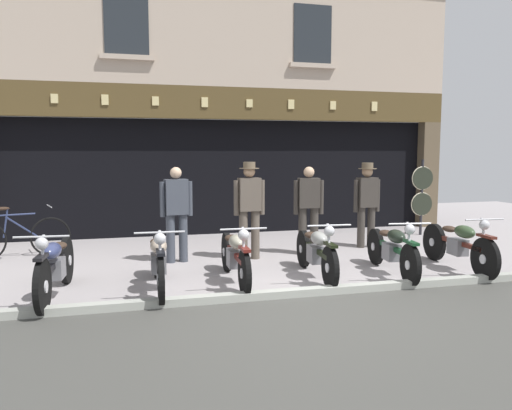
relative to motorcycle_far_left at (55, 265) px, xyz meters
The scene contains 15 objects.
ground 3.63m from the motorcycle_far_left, 30.06° to the right, with size 22.80×22.00×0.18m.
shop_facade 7.06m from the motorcycle_far_left, 63.38° to the left, with size 11.10×4.42×5.93m.
motorcycle_far_left is the anchor object (origin of this frame).
motorcycle_left 1.32m from the motorcycle_far_left, ahead, with size 0.62×2.08×0.92m.
motorcycle_center_left 2.42m from the motorcycle_far_left, ahead, with size 0.62×2.06×0.91m.
motorcycle_center 3.66m from the motorcycle_far_left, ahead, with size 0.62×1.98×0.90m.
motorcycle_center_right 4.86m from the motorcycle_far_left, ahead, with size 0.62×1.99×0.90m.
motorcycle_right 6.05m from the motorcycle_far_left, ahead, with size 0.62×2.06×0.92m.
salesman_left 2.50m from the motorcycle_far_left, 44.75° to the left, with size 0.56×0.27×1.63m.
shopkeeper_center 3.46m from the motorcycle_far_left, 28.73° to the left, with size 0.56×0.34×1.71m.
salesman_right 4.54m from the motorcycle_far_left, 23.13° to the left, with size 0.56×0.27×1.62m.
assistant_far_right 5.92m from the motorcycle_far_left, 21.18° to the left, with size 0.56×0.36×1.67m.
tyre_sign_pole 8.06m from the motorcycle_far_left, 23.12° to the left, with size 0.53×0.07×1.71m.
advert_board_near 4.74m from the motorcycle_far_left, 86.63° to the left, with size 0.84×0.03×1.11m.
leaning_bicycle 2.97m from the motorcycle_far_left, 108.99° to the left, with size 1.72×0.66×0.94m.
Camera 1 is at (-2.22, -6.03, 1.90)m, focal length 35.40 mm.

